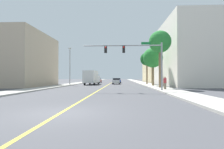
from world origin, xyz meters
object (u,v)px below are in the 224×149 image
Objects in this scene: traffic_signal_mast at (136,55)px; pedestrian at (165,83)px; palm_near at (160,42)px; street_lamp at (70,64)px; palm_mid at (153,58)px; palm_far at (147,59)px; car_red at (98,80)px; car_blue at (117,80)px; delivery_truck at (92,77)px; car_silver at (116,81)px.

traffic_signal_mast is 5.82× the size of pedestrian.
palm_near reaches higher than pedestrian.
pedestrian is at bearing -92.80° from palm_near.
traffic_signal_mast is 7.18m from palm_near.
street_lamp reaches higher than palm_mid.
palm_near is (3.92, 5.49, 2.47)m from traffic_signal_mast.
traffic_signal_mast is 18.97m from palm_far.
pedestrian is (-0.27, -10.28, -4.24)m from palm_mid.
traffic_signal_mast is 33.13m from car_red.
delivery_truck is at bearing -115.48° from car_blue.
car_silver is (-6.84, 3.44, -4.83)m from palm_far.
traffic_signal_mast is at bearing -82.29° from car_silver.
street_lamp reaches higher than car_silver.
palm_near is 1.21× the size of palm_far.
pedestrian is (16.10, -13.71, -3.42)m from street_lamp.
car_red is at bearing 93.21° from delivery_truck.
car_blue is 0.51× the size of delivery_truck.
palm_near is 1.87× the size of car_red.
palm_mid is at bearing -27.02° from delivery_truck.
car_red is (-8.65, 31.78, -3.61)m from traffic_signal_mast.
street_lamp is 0.96× the size of delivery_truck.
palm_near is 18.87m from car_silver.
traffic_signal_mast is 1.35× the size of palm_mid.
car_red is 12.82m from delivery_truck.
car_red is at bearing 164.94° from car_blue.
car_blue is 0.89× the size of car_silver.
car_red is 32.50m from pedestrian.
car_red is 0.57× the size of delivery_truck.
palm_mid is at bearing -88.61° from palm_far.
delivery_truck is (-12.29, 0.46, -3.95)m from palm_far.
palm_far is at bearing 90.30° from palm_near.
street_lamp is at bearing 148.55° from palm_near.
palm_mid is 0.87× the size of delivery_truck.
car_silver is (-2.99, 21.97, -3.59)m from traffic_signal_mast.
traffic_signal_mast is 1.34× the size of palm_far.
palm_near reaches higher than palm_far.
street_lamp is 17.14m from car_red.
car_blue is (-2.83, 30.06, -3.63)m from traffic_signal_mast.
pedestrian is at bearing -71.65° from car_silver.
car_silver is at bearing -139.41° from pedestrian.
delivery_truck is at bearing -87.72° from car_red.
traffic_signal_mast is 1.11× the size of palm_near.
traffic_signal_mast reaches higher than car_silver.
palm_near reaches higher than car_red.
street_lamp is 1.09× the size of palm_far.
palm_mid is (4.01, 12.01, 0.84)m from traffic_signal_mast.
palm_near is 2.06× the size of car_blue.
delivery_truck is at bearing 113.95° from traffic_signal_mast.
car_red is at bearing 77.20° from street_lamp.
car_red is (-12.66, 19.76, -4.45)m from palm_mid.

